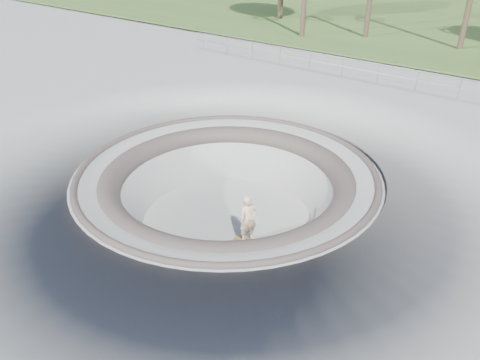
{
  "coord_description": "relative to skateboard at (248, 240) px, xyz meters",
  "views": [
    {
      "loc": [
        9.08,
        -10.73,
        7.4
      ],
      "look_at": [
        0.61,
        -0.06,
        -0.1
      ],
      "focal_mm": 35.0,
      "sensor_mm": 36.0,
      "label": 1
    }
  ],
  "objects": [
    {
      "name": "ground",
      "position": [
        -1.45,
        0.69,
        1.83
      ],
      "size": [
        180.0,
        180.0,
        0.0
      ],
      "primitive_type": "plane",
      "color": "#9D9E99",
      "rests_on": "ground"
    },
    {
      "name": "skateboard",
      "position": [
        0.0,
        0.0,
        0.0
      ],
      "size": [
        0.95,
        0.49,
        0.09
      ],
      "color": "olive",
      "rests_on": "ground"
    },
    {
      "name": "skater",
      "position": [
        0.0,
        0.0,
        0.85
      ],
      "size": [
        0.62,
        0.72,
        1.66
      ],
      "primitive_type": "imported",
      "rotation": [
        0.0,
        0.0,
        1.14
      ],
      "color": "beige",
      "rests_on": "skateboard"
    },
    {
      "name": "skate_bowl",
      "position": [
        -1.45,
        0.69,
        -0.0
      ],
      "size": [
        14.0,
        14.0,
        4.1
      ],
      "color": "#9D9E99",
      "rests_on": "ground"
    },
    {
      "name": "safety_railing",
      "position": [
        -1.45,
        12.69,
        2.52
      ],
      "size": [
        25.0,
        0.06,
        1.03
      ],
      "color": "#95989E",
      "rests_on": "ground"
    }
  ]
}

